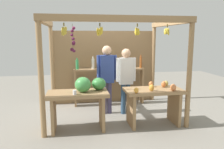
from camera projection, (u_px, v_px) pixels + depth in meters
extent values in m
plane|color=gray|center=(111.00, 114.00, 5.38)|extent=(12.00, 12.00, 0.00)
cylinder|color=#99754C|center=(41.00, 78.00, 3.95)|extent=(0.10, 0.10, 2.23)
cylinder|color=#99754C|center=(189.00, 74.00, 4.43)|extent=(0.10, 0.10, 2.23)
cylinder|color=#99754C|center=(52.00, 64.00, 5.96)|extent=(0.10, 0.10, 2.23)
cylinder|color=#99754C|center=(153.00, 62.00, 6.44)|extent=(0.10, 0.10, 2.23)
cube|color=#99754C|center=(120.00, 18.00, 4.01)|extent=(2.95, 0.12, 0.12)
cube|color=#99754C|center=(45.00, 21.00, 4.78)|extent=(0.12, 2.17, 0.12)
cube|color=#99754C|center=(170.00, 23.00, 5.26)|extent=(0.12, 2.17, 0.12)
cube|color=olive|center=(104.00, 67.00, 6.24)|extent=(2.85, 0.04, 2.01)
cylinder|color=brown|center=(64.00, 24.00, 3.95)|extent=(0.02, 0.02, 0.06)
ellipsoid|color=gold|center=(65.00, 30.00, 3.97)|extent=(0.04, 0.06, 0.15)
ellipsoid|color=gold|center=(66.00, 31.00, 4.00)|extent=(0.06, 0.06, 0.15)
ellipsoid|color=gold|center=(64.00, 32.00, 4.00)|extent=(0.07, 0.04, 0.15)
ellipsoid|color=gold|center=(62.00, 31.00, 3.99)|extent=(0.06, 0.05, 0.15)
ellipsoid|color=gold|center=(63.00, 31.00, 3.96)|extent=(0.04, 0.08, 0.15)
ellipsoid|color=gold|center=(63.00, 32.00, 3.95)|extent=(0.07, 0.07, 0.15)
ellipsoid|color=gold|center=(64.00, 31.00, 3.93)|extent=(0.08, 0.04, 0.15)
ellipsoid|color=gold|center=(65.00, 31.00, 3.95)|extent=(0.08, 0.07, 0.15)
cylinder|color=brown|center=(137.00, 25.00, 4.17)|extent=(0.02, 0.02, 0.06)
ellipsoid|color=gold|center=(138.00, 32.00, 4.20)|extent=(0.04, 0.07, 0.13)
ellipsoid|color=gold|center=(138.00, 32.00, 4.22)|extent=(0.07, 0.06, 0.14)
ellipsoid|color=gold|center=(137.00, 32.00, 4.22)|extent=(0.08, 0.04, 0.13)
ellipsoid|color=gold|center=(136.00, 31.00, 4.22)|extent=(0.07, 0.06, 0.14)
ellipsoid|color=gold|center=(136.00, 32.00, 4.20)|extent=(0.05, 0.08, 0.13)
ellipsoid|color=gold|center=(136.00, 31.00, 4.18)|extent=(0.05, 0.07, 0.14)
ellipsoid|color=gold|center=(137.00, 31.00, 4.16)|extent=(0.06, 0.05, 0.13)
ellipsoid|color=gold|center=(138.00, 31.00, 4.16)|extent=(0.08, 0.05, 0.13)
ellipsoid|color=gold|center=(139.00, 32.00, 4.17)|extent=(0.07, 0.06, 0.14)
cylinder|color=brown|center=(167.00, 26.00, 4.38)|extent=(0.02, 0.02, 0.06)
ellipsoid|color=gold|center=(168.00, 31.00, 4.40)|extent=(0.04, 0.06, 0.13)
ellipsoid|color=gold|center=(167.00, 31.00, 4.41)|extent=(0.07, 0.07, 0.13)
ellipsoid|color=gold|center=(167.00, 31.00, 4.43)|extent=(0.09, 0.04, 0.13)
ellipsoid|color=gold|center=(166.00, 31.00, 4.42)|extent=(0.08, 0.06, 0.13)
ellipsoid|color=gold|center=(165.00, 32.00, 4.40)|extent=(0.05, 0.08, 0.13)
ellipsoid|color=gold|center=(166.00, 32.00, 4.37)|extent=(0.05, 0.07, 0.13)
ellipsoid|color=gold|center=(167.00, 31.00, 4.37)|extent=(0.07, 0.05, 0.13)
ellipsoid|color=gold|center=(168.00, 32.00, 4.36)|extent=(0.09, 0.04, 0.13)
ellipsoid|color=gold|center=(168.00, 32.00, 4.38)|extent=(0.06, 0.06, 0.13)
cylinder|color=brown|center=(100.00, 25.00, 4.02)|extent=(0.02, 0.02, 0.06)
ellipsoid|color=gold|center=(102.00, 30.00, 4.04)|extent=(0.04, 0.08, 0.15)
ellipsoid|color=gold|center=(101.00, 32.00, 4.07)|extent=(0.07, 0.06, 0.15)
ellipsoid|color=gold|center=(99.00, 32.00, 4.08)|extent=(0.07, 0.05, 0.15)
ellipsoid|color=gold|center=(97.00, 32.00, 4.04)|extent=(0.04, 0.09, 0.15)
ellipsoid|color=gold|center=(99.00, 31.00, 4.01)|extent=(0.08, 0.07, 0.15)
ellipsoid|color=gold|center=(101.00, 30.00, 4.02)|extent=(0.06, 0.05, 0.15)
cylinder|color=#4C422D|center=(73.00, 38.00, 4.28)|extent=(0.01, 0.01, 0.55)
sphere|color=#601E42|center=(74.00, 28.00, 4.26)|extent=(0.06, 0.06, 0.06)
sphere|color=#511938|center=(72.00, 31.00, 4.24)|extent=(0.07, 0.07, 0.07)
sphere|color=#511938|center=(72.00, 35.00, 4.28)|extent=(0.06, 0.06, 0.06)
sphere|color=#511938|center=(73.00, 39.00, 4.29)|extent=(0.06, 0.06, 0.06)
sphere|color=#511938|center=(74.00, 43.00, 4.30)|extent=(0.07, 0.07, 0.07)
sphere|color=#47142D|center=(74.00, 44.00, 4.30)|extent=(0.07, 0.07, 0.07)
sphere|color=#47142D|center=(72.00, 49.00, 4.34)|extent=(0.07, 0.07, 0.07)
sphere|color=#511938|center=(73.00, 50.00, 4.31)|extent=(0.06, 0.06, 0.06)
sphere|color=#511938|center=(74.00, 51.00, 4.30)|extent=(0.06, 0.06, 0.06)
cube|color=#99754C|center=(78.00, 94.00, 4.38)|extent=(1.20, 0.64, 0.06)
cube|color=#99754C|center=(54.00, 114.00, 4.36)|extent=(0.06, 0.58, 0.71)
cube|color=#99754C|center=(102.00, 111.00, 4.52)|extent=(0.06, 0.58, 0.71)
ellipsoid|color=#38843D|center=(99.00, 84.00, 4.56)|extent=(0.40, 0.40, 0.25)
ellipsoid|color=#429347|center=(83.00, 85.00, 4.36)|extent=(0.44, 0.44, 0.30)
cylinder|color=white|center=(75.00, 92.00, 4.18)|extent=(0.07, 0.07, 0.09)
cube|color=#99754C|center=(154.00, 91.00, 4.64)|extent=(1.20, 0.64, 0.06)
cube|color=#99754C|center=(131.00, 109.00, 4.62)|extent=(0.06, 0.58, 0.71)
cube|color=#99754C|center=(174.00, 107.00, 4.78)|extent=(0.06, 0.58, 0.71)
ellipsoid|color=#E07F47|center=(173.00, 87.00, 4.46)|extent=(0.17, 0.17, 0.15)
ellipsoid|color=gold|center=(152.00, 88.00, 4.46)|extent=(0.14, 0.14, 0.14)
ellipsoid|color=#CC7038|center=(164.00, 84.00, 4.79)|extent=(0.14, 0.14, 0.13)
ellipsoid|color=gold|center=(136.00, 90.00, 4.29)|extent=(0.12, 0.12, 0.11)
ellipsoid|color=#B79E47|center=(166.00, 83.00, 4.91)|extent=(0.15, 0.15, 0.12)
ellipsoid|color=#CC7038|center=(151.00, 84.00, 4.84)|extent=(0.13, 0.13, 0.12)
cube|color=#99754C|center=(75.00, 88.00, 5.92)|extent=(0.05, 0.20, 1.00)
cube|color=#99754C|center=(142.00, 85.00, 6.22)|extent=(0.05, 0.20, 1.00)
cube|color=#99754C|center=(109.00, 69.00, 5.99)|extent=(1.86, 0.22, 0.04)
cylinder|color=#338C4C|center=(77.00, 65.00, 5.82)|extent=(0.08, 0.08, 0.24)
cylinder|color=#338C4C|center=(77.00, 59.00, 5.80)|extent=(0.04, 0.04, 0.06)
cylinder|color=silver|center=(93.00, 64.00, 5.89)|extent=(0.08, 0.08, 0.27)
cylinder|color=silver|center=(93.00, 58.00, 5.86)|extent=(0.03, 0.03, 0.06)
cylinder|color=#338C4C|center=(110.00, 64.00, 5.96)|extent=(0.07, 0.07, 0.28)
cylinder|color=#338C4C|center=(110.00, 57.00, 5.93)|extent=(0.03, 0.03, 0.06)
cylinder|color=#D8B266|center=(125.00, 64.00, 6.04)|extent=(0.08, 0.08, 0.24)
cylinder|color=#D8B266|center=(125.00, 58.00, 6.01)|extent=(0.03, 0.03, 0.06)
cylinder|color=#994C1E|center=(141.00, 63.00, 6.11)|extent=(0.06, 0.06, 0.30)
cylinder|color=#994C1E|center=(141.00, 56.00, 6.08)|extent=(0.03, 0.03, 0.06)
cylinder|color=#494266|center=(105.00, 98.00, 5.36)|extent=(0.11, 0.11, 0.77)
cylinder|color=#494266|center=(109.00, 98.00, 5.38)|extent=(0.11, 0.11, 0.77)
cube|color=#2D428C|center=(107.00, 69.00, 5.25)|extent=(0.32, 0.19, 0.65)
cylinder|color=#2D428C|center=(98.00, 68.00, 5.21)|extent=(0.08, 0.08, 0.59)
cylinder|color=#2D428C|center=(115.00, 67.00, 5.28)|extent=(0.08, 0.08, 0.59)
sphere|color=tan|center=(107.00, 50.00, 5.18)|extent=(0.22, 0.22, 0.22)
cylinder|color=#2E4B6A|center=(123.00, 99.00, 5.35)|extent=(0.11, 0.11, 0.74)
cylinder|color=#2E4B6A|center=(128.00, 99.00, 5.37)|extent=(0.11, 0.11, 0.74)
cube|color=white|center=(126.00, 71.00, 5.25)|extent=(0.32, 0.19, 0.62)
cylinder|color=white|center=(118.00, 70.00, 5.21)|extent=(0.08, 0.08, 0.56)
cylinder|color=white|center=(134.00, 69.00, 5.28)|extent=(0.08, 0.08, 0.56)
sphere|color=tan|center=(126.00, 53.00, 5.18)|extent=(0.21, 0.21, 0.21)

